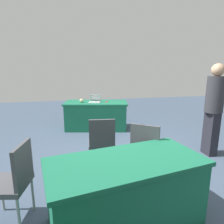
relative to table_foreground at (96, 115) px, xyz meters
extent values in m
plane|color=#3D4C60|center=(-0.12, 2.10, -0.39)|extent=(14.40, 14.40, 0.00)
cube|color=#196647|center=(0.00, 0.00, 0.36)|extent=(1.89, 1.16, 0.05)
cube|color=#196647|center=(0.00, 0.00, -0.03)|extent=(1.81, 1.12, 0.73)
cube|color=#196647|center=(0.14, 3.65, 0.36)|extent=(1.84, 1.11, 0.05)
cube|color=#196647|center=(0.14, 3.65, -0.03)|extent=(1.77, 1.06, 0.73)
cylinder|color=#9E9993|center=(1.59, 3.15, -0.17)|extent=(0.03, 0.03, 0.45)
cylinder|color=#9E9993|center=(1.30, 3.60, -0.17)|extent=(0.03, 0.03, 0.45)
cylinder|color=#9E9993|center=(1.22, 3.23, -0.17)|extent=(0.03, 0.03, 0.45)
cube|color=#47474C|center=(1.44, 3.38, 0.09)|extent=(0.52, 0.52, 0.06)
cube|color=#47474C|center=(1.25, 3.42, 0.34)|extent=(0.12, 0.42, 0.45)
cylinder|color=#9E9993|center=(-0.38, 2.61, -0.16)|extent=(0.03, 0.03, 0.46)
cylinder|color=#9E9993|center=(-0.69, 2.84, -0.16)|extent=(0.03, 0.03, 0.46)
cylinder|color=#9E9993|center=(-0.15, 2.92, -0.16)|extent=(0.03, 0.03, 0.46)
cylinder|color=#9E9993|center=(-0.46, 3.14, -0.16)|extent=(0.03, 0.03, 0.46)
cube|color=#47474C|center=(-0.42, 2.88, 0.09)|extent=(0.62, 0.62, 0.06)
cube|color=#47474C|center=(-0.30, 3.04, 0.35)|extent=(0.36, 0.28, 0.45)
cylinder|color=#9E9993|center=(0.39, 2.16, -0.17)|extent=(0.03, 0.03, 0.44)
cylinder|color=#9E9993|center=(0.01, 2.20, -0.17)|extent=(0.03, 0.03, 0.44)
cylinder|color=#9E9993|center=(0.42, 2.54, -0.17)|extent=(0.03, 0.03, 0.44)
cylinder|color=#9E9993|center=(0.05, 2.57, -0.17)|extent=(0.03, 0.03, 0.44)
cube|color=#47474C|center=(0.22, 2.37, 0.08)|extent=(0.48, 0.48, 0.06)
cube|color=#47474C|center=(0.24, 2.57, 0.34)|extent=(0.42, 0.08, 0.45)
cube|color=#26262D|center=(-2.04, 2.22, 0.05)|extent=(0.18, 0.28, 0.88)
cylinder|color=#333338|center=(-2.04, 2.22, 0.84)|extent=(0.34, 0.34, 0.70)
sphere|color=tan|center=(-2.04, 2.22, 1.31)|extent=(0.24, 0.24, 0.24)
cube|color=silver|center=(0.05, 0.08, 0.40)|extent=(0.37, 0.31, 0.02)
cube|color=#B7B7BC|center=(0.01, -0.06, 0.50)|extent=(0.32, 0.17, 0.19)
sphere|color=beige|center=(0.40, -0.01, 0.44)|extent=(0.10, 0.10, 0.10)
cube|color=red|center=(-0.30, 0.06, 0.39)|extent=(0.12, 0.17, 0.01)
camera|label=1|loc=(0.71, 5.57, 1.38)|focal=32.09mm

